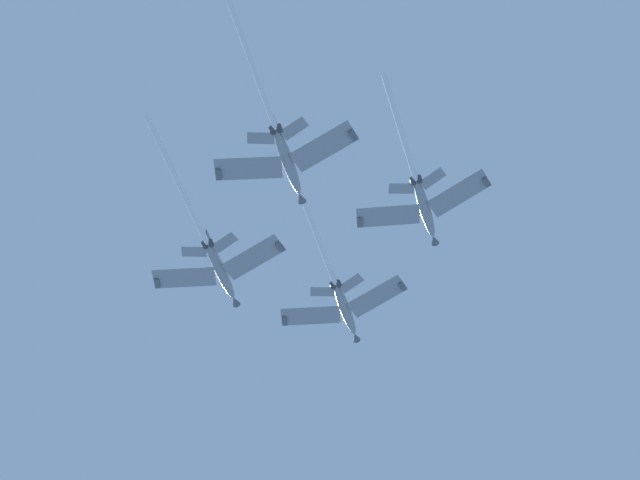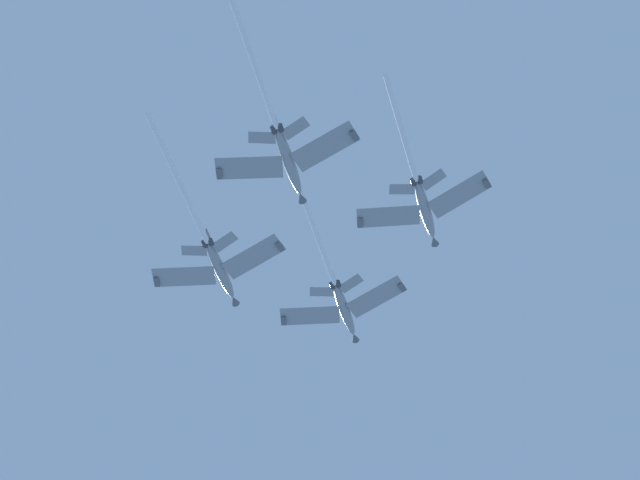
{
  "view_description": "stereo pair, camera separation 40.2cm",
  "coord_description": "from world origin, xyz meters",
  "px_view_note": "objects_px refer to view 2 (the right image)",
  "views": [
    {
      "loc": [
        7.6,
        23.33,
        1.64
      ],
      "look_at": [
        -16.54,
        -13.47,
        157.56
      ],
      "focal_mm": 63.35,
      "sensor_mm": 36.0,
      "label": 1
    },
    {
      "loc": [
        7.93,
        23.11,
        1.64
      ],
      "look_at": [
        -16.54,
        -13.47,
        157.56
      ],
      "focal_mm": 63.35,
      "sensor_mm": 36.0,
      "label": 2
    }
  ],
  "objects_px": {
    "jet_slot": "(283,145)",
    "jet_left_wing": "(211,249)",
    "jet_right_wing": "(420,193)",
    "jet_lead": "(339,294)"
  },
  "relations": [
    {
      "from": "jet_slot",
      "to": "jet_left_wing",
      "type": "bearing_deg",
      "value": -91.0
    },
    {
      "from": "jet_right_wing",
      "to": "jet_left_wing",
      "type": "bearing_deg",
      "value": -49.24
    },
    {
      "from": "jet_lead",
      "to": "jet_left_wing",
      "type": "distance_m",
      "value": 21.59
    },
    {
      "from": "jet_right_wing",
      "to": "jet_slot",
      "type": "bearing_deg",
      "value": -10.03
    },
    {
      "from": "jet_left_wing",
      "to": "jet_slot",
      "type": "height_order",
      "value": "jet_left_wing"
    },
    {
      "from": "jet_right_wing",
      "to": "jet_slot",
      "type": "distance_m",
      "value": 22.14
    },
    {
      "from": "jet_lead",
      "to": "jet_right_wing",
      "type": "bearing_deg",
      "value": 89.59
    },
    {
      "from": "jet_left_wing",
      "to": "jet_lead",
      "type": "bearing_deg",
      "value": 172.22
    },
    {
      "from": "jet_left_wing",
      "to": "jet_slot",
      "type": "xyz_separation_m",
      "value": [
        0.35,
        19.73,
        -7.57
      ]
    },
    {
      "from": "jet_right_wing",
      "to": "jet_slot",
      "type": "relative_size",
      "value": 0.98
    }
  ]
}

